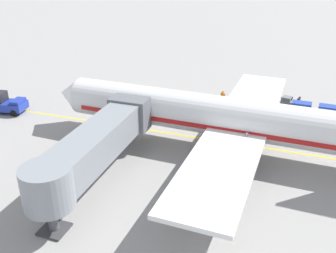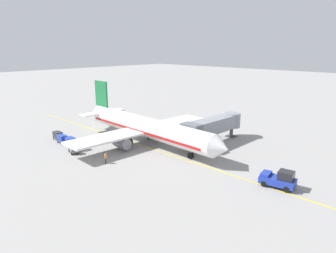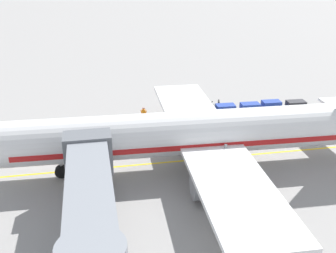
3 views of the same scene
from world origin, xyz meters
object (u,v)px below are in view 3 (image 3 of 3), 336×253
jet_bridge (90,201)px  baggage_cart_tail_end (296,106)px  baggage_tug_lead (212,108)px  baggage_cart_front (225,110)px  parked_airliner (198,133)px  baggage_cart_second_in_train (250,109)px  baggage_cart_third_in_train (271,106)px  ground_crew_wing_walker (144,114)px

jet_bridge → baggage_cart_tail_end: 30.60m
baggage_tug_lead → baggage_cart_front: baggage_tug_lead is taller
baggage_tug_lead → parked_airliner: bearing=158.3°
baggage_cart_front → baggage_cart_second_in_train: bearing=-92.1°
baggage_cart_third_in_train → ground_crew_wing_walker: ground_crew_wing_walker is taller
parked_airliner → jet_bridge: bearing=135.1°
jet_bridge → baggage_tug_lead: (21.39, -14.02, -2.74)m
jet_bridge → baggage_cart_third_in_train: 28.89m
parked_airliner → baggage_tug_lead: 13.40m
parked_airliner → baggage_cart_tail_end: (10.35, -14.30, -2.24)m
parked_airliner → baggage_tug_lead: bearing=-21.7°
baggage_cart_tail_end → ground_crew_wing_walker: ground_crew_wing_walker is taller
baggage_tug_lead → baggage_cart_second_in_train: (-1.66, -3.98, 0.24)m
ground_crew_wing_walker → parked_airliner: bearing=-164.3°
baggage_tug_lead → baggage_cart_front: bearing=-144.1°
parked_airliner → baggage_cart_second_in_train: 13.97m
baggage_cart_second_in_train → baggage_cart_third_in_train: 2.70m
baggage_tug_lead → ground_crew_wing_walker: (-1.03, 8.02, 0.24)m
baggage_cart_third_in_train → ground_crew_wing_walker: 14.68m
baggage_cart_second_in_train → baggage_cart_tail_end: same height
baggage_tug_lead → baggage_cart_second_in_train: baggage_tug_lead is taller
baggage_cart_front → baggage_cart_second_in_train: (-0.10, -2.85, 0.00)m
baggage_cart_tail_end → ground_crew_wing_walker: size_ratio=1.73×
ground_crew_wing_walker → baggage_cart_tail_end: bearing=-92.8°
baggage_tug_lead → baggage_cart_third_in_train: 6.80m
baggage_cart_second_in_train → baggage_cart_tail_end: (-0.23, -5.45, 0.00)m
baggage_tug_lead → baggage_cart_tail_end: size_ratio=0.93×
jet_bridge → baggage_cart_front: 25.08m
baggage_cart_second_in_train → baggage_cart_tail_end: bearing=-92.4°
jet_bridge → baggage_tug_lead: 25.72m
baggage_tug_lead → ground_crew_wing_walker: ground_crew_wing_walker is taller
jet_bridge → baggage_cart_tail_end: bearing=-50.2°
baggage_cart_second_in_train → ground_crew_wing_walker: size_ratio=1.73×
baggage_tug_lead → baggage_cart_tail_end: (-1.89, -9.43, 0.24)m
baggage_cart_second_in_train → jet_bridge: bearing=137.6°
baggage_tug_lead → baggage_cart_second_in_train: bearing=-112.6°
baggage_tug_lead → baggage_cart_third_in_train: baggage_tug_lead is taller
baggage_cart_front → baggage_cart_second_in_train: 2.85m
baggage_cart_second_in_train → baggage_cart_third_in_train: same height
baggage_cart_front → baggage_cart_third_in_train: size_ratio=1.00×
baggage_cart_front → baggage_cart_tail_end: 8.31m
parked_airliner → baggage_cart_front: bearing=-29.3°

